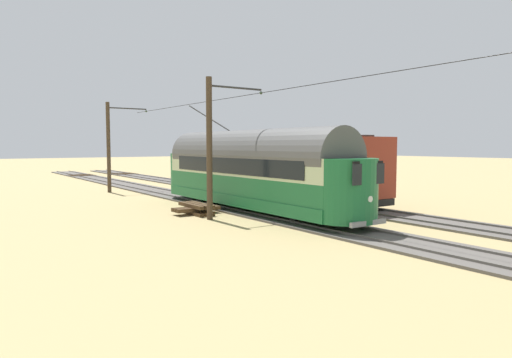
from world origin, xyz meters
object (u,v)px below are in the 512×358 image
Objects in this scene: vintage_streetcar at (250,169)px; catenary_pole_mid_near at (211,145)px; boxcar_adjacent at (302,167)px; catenary_pole_foreground at (110,145)px; spare_tie_stack at (196,209)px.

catenary_pole_mid_near is at bearing 18.37° from vintage_streetcar.
vintage_streetcar is 1.39× the size of boxcar_adjacent.
catenary_pole_foreground is 13.70m from spare_tie_stack.
spare_tie_stack is at bearing 4.15° from boxcar_adjacent.
catenary_pole_foreground and catenary_pole_mid_near have the same top height.
vintage_streetcar is at bearing 101.37° from catenary_pole_foreground.
catenary_pole_mid_near is (0.00, 15.20, 0.00)m from catenary_pole_foreground.
catenary_pole_mid_near is at bearing 84.97° from spare_tie_stack.
vintage_streetcar is 5.09m from boxcar_adjacent.
catenary_pole_mid_near is at bearing 17.48° from boxcar_adjacent.
vintage_streetcar is at bearing 160.91° from spare_tie_stack.
vintage_streetcar is 6.76× the size of spare_tie_stack.
boxcar_adjacent reaches higher than spare_tie_stack.
catenary_pole_foreground is at bearing -89.29° from spare_tie_stack.
vintage_streetcar is 3.27m from catenary_pole_mid_near.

